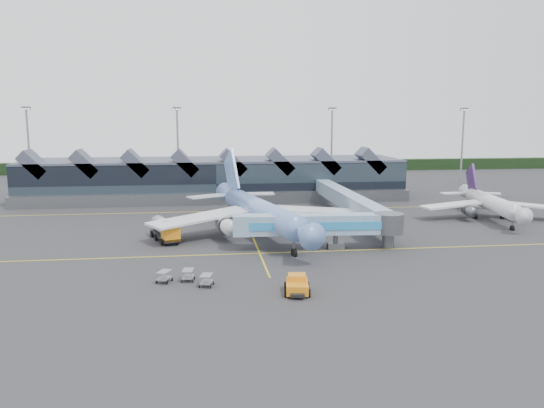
{
  "coord_description": "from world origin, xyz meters",
  "views": [
    {
      "loc": [
        -7.79,
        -82.21,
        19.37
      ],
      "look_at": [
        3.56,
        5.48,
        5.0
      ],
      "focal_mm": 35.0,
      "sensor_mm": 36.0,
      "label": 1
    }
  ],
  "objects": [
    {
      "name": "light_masts",
      "position": [
        21.0,
        62.8,
        12.49
      ],
      "size": [
        132.4,
        42.56,
        22.45
      ],
      "color": "gray",
      "rests_on": "ground"
    },
    {
      "name": "pushback_tug",
      "position": [
        2.3,
        -26.04,
        0.89
      ],
      "size": [
        3.33,
        4.74,
        1.98
      ],
      "rotation": [
        0.0,
        0.0,
        -0.14
      ],
      "color": "orange",
      "rests_on": "ground"
    },
    {
      "name": "terminal",
      "position": [
        -5.07,
        47.35,
        4.88
      ],
      "size": [
        90.0,
        22.25,
        12.52
      ],
      "color": "black",
      "rests_on": "ground"
    },
    {
      "name": "regional_jet",
      "position": [
        47.1,
        12.92,
        3.22
      ],
      "size": [
        26.84,
        29.57,
        10.16
      ],
      "rotation": [
        0.0,
        0.0,
        -0.16
      ],
      "color": "silver",
      "rests_on": "ground"
    },
    {
      "name": "fuel_truck",
      "position": [
        -14.3,
        2.49,
        1.9
      ],
      "size": [
        5.44,
        10.05,
        3.4
      ],
      "rotation": [
        0.0,
        0.0,
        0.33
      ],
      "color": "black",
      "rests_on": "ground"
    },
    {
      "name": "ground",
      "position": [
        0.0,
        0.0,
        0.0
      ],
      "size": [
        260.0,
        260.0,
        0.0
      ],
      "primitive_type": "plane",
      "color": "#29292C",
      "rests_on": "ground"
    },
    {
      "name": "taxi_stripes",
      "position": [
        0.0,
        10.0,
        0.01
      ],
      "size": [
        120.0,
        60.0,
        0.01
      ],
      "color": "yellow",
      "rests_on": "ground"
    },
    {
      "name": "jet_bridge",
      "position": [
        10.48,
        -6.46,
        3.6
      ],
      "size": [
        25.64,
        5.35,
        5.36
      ],
      "rotation": [
        0.0,
        0.0,
        -0.07
      ],
      "color": "#7EA6D2",
      "rests_on": "ground"
    },
    {
      "name": "tree_line_far",
      "position": [
        0.0,
        110.0,
        2.0
      ],
      "size": [
        260.0,
        4.0,
        4.0
      ],
      "primitive_type": "cube",
      "color": "black",
      "rests_on": "ground"
    },
    {
      "name": "main_airliner",
      "position": [
        1.13,
        5.41,
        4.1
      ],
      "size": [
        36.82,
        43.04,
        13.94
      ],
      "rotation": [
        0.0,
        0.0,
        0.22
      ],
      "color": "#678CD1",
      "rests_on": "ground"
    },
    {
      "name": "baggage_carts",
      "position": [
        -10.11,
        -20.8,
        0.77
      ],
      "size": [
        6.83,
        4.52,
        1.37
      ],
      "rotation": [
        0.0,
        0.0,
        -0.24
      ],
      "color": "gray",
      "rests_on": "ground"
    }
  ]
}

